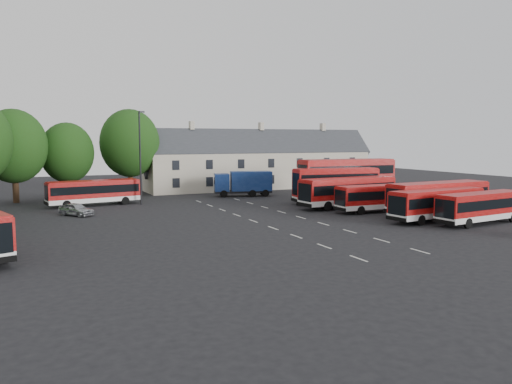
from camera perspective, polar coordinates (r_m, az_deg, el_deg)
ground at (r=44.03m, az=0.78°, el=-3.72°), size 140.00×140.00×0.00m
lane_markings at (r=46.89m, az=2.49°, el=-3.12°), size 5.15×33.80×0.01m
treeline at (r=58.57m, az=-26.82°, el=4.62°), size 29.92×32.59×12.01m
terrace_houses at (r=76.59m, az=0.58°, el=3.33°), size 35.70×7.13×10.06m
bus_row_a at (r=48.45m, az=24.37°, el=-1.37°), size 9.98×3.24×2.77m
bus_row_b at (r=48.65m, az=19.97°, el=-1.07°), size 10.47×3.41×2.91m
bus_row_c at (r=52.45m, az=20.12°, el=-0.37°), size 11.61×3.25×3.25m
bus_row_d at (r=53.05m, az=14.04°, el=-0.42°), size 9.88×2.52×2.78m
bus_row_e at (r=55.62m, az=10.45°, el=0.26°), size 11.74×3.63×3.27m
bus_dd_south at (r=58.71m, az=9.12°, el=0.96°), size 10.29×3.50×4.14m
bus_dd_north at (r=62.56m, az=10.32°, el=1.72°), size 12.41×3.45×5.04m
bus_north at (r=59.20m, az=-18.04°, el=0.16°), size 10.34×3.77×2.86m
box_truck at (r=65.71m, az=-1.40°, el=1.11°), size 7.83×4.37×3.27m
silver_car at (r=51.94m, az=-19.87°, el=-1.87°), size 3.48×3.92×1.28m
lamppost at (r=58.50m, az=-13.08°, el=4.15°), size 0.74×0.43×10.68m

